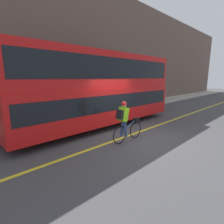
% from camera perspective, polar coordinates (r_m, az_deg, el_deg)
% --- Properties ---
extents(ground_plane, '(80.00, 80.00, 0.00)m').
position_cam_1_polar(ground_plane, '(7.74, 6.69, -8.24)').
color(ground_plane, '#424244').
extents(road_center_line, '(50.00, 0.14, 0.01)m').
position_cam_1_polar(road_center_line, '(7.90, 5.17, -7.78)').
color(road_center_line, yellow).
rests_on(road_center_line, ground_plane).
extents(sidewalk_curb, '(60.00, 2.45, 0.11)m').
position_cam_1_polar(sidewalk_curb, '(11.63, -13.92, -1.60)').
color(sidewalk_curb, '#A8A399').
rests_on(sidewalk_curb, ground_plane).
extents(building_facade, '(60.00, 0.30, 9.56)m').
position_cam_1_polar(building_facade, '(12.76, -18.36, 20.67)').
color(building_facade, brown).
rests_on(building_facade, ground_plane).
extents(bus, '(9.43, 2.49, 3.76)m').
position_cam_1_polar(bus, '(9.21, -4.41, 8.26)').
color(bus, black).
rests_on(bus, ground_plane).
extents(cyclist_on_bike, '(1.72, 0.32, 1.67)m').
position_cam_1_polar(cyclist_on_bike, '(6.96, 4.38, -2.74)').
color(cyclist_on_bike, black).
rests_on(cyclist_on_bike, ground_plane).
extents(trash_bin, '(0.50, 0.50, 0.87)m').
position_cam_1_polar(trash_bin, '(10.60, -22.79, -0.71)').
color(trash_bin, '#515156').
rests_on(trash_bin, sidewalk_curb).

